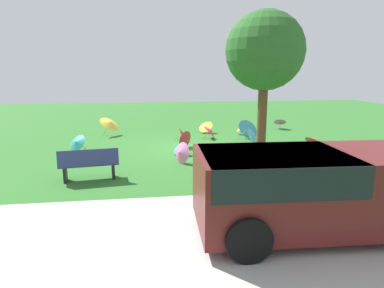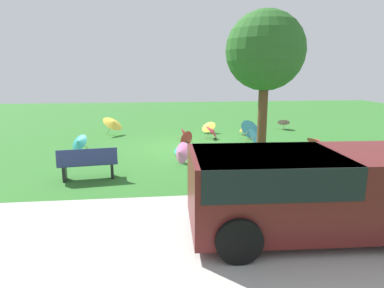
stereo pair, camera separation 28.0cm
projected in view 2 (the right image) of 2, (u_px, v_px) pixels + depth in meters
The scene contains 18 objects.
ground at pixel (192, 148), 13.29m from camera, with size 40.00×40.00×0.00m, color #2D6B28.
road_strip at pixel (237, 237), 6.15m from camera, with size 40.00×4.41×0.01m, color #B2AFA8.
van_dark at pixel (306, 186), 6.19m from camera, with size 4.68×2.28×1.53m.
park_bench at pixel (88, 163), 9.35m from camera, with size 1.65×0.69×0.90m.
shade_tree at pixel (265, 52), 10.51m from camera, with size 2.49×2.49×4.84m.
parasol_teal_0 at pixel (79, 142), 12.90m from camera, with size 0.87×0.85×0.63m.
parasol_yellow_0 at pixel (113, 123), 15.77m from camera, with size 1.24×1.26×0.94m.
parasol_red_0 at pixel (185, 134), 14.81m from camera, with size 0.59×0.61×0.55m.
parasol_blue_0 at pixel (251, 129), 14.89m from camera, with size 1.03×1.05×0.93m.
parasol_pink_2 at pixel (180, 153), 11.00m from camera, with size 0.76×0.76×0.73m.
parasol_yellow_1 at pixel (208, 126), 16.39m from camera, with size 0.92×0.93×0.60m.
parasol_teal_3 at pixel (180, 148), 12.14m from camera, with size 0.68×0.72×0.48m.
parasol_red_1 at pixel (317, 141), 12.56m from camera, with size 0.93×0.96×0.69m.
parasol_blue_1 at pixel (255, 136), 13.81m from camera, with size 0.74×0.77×0.71m.
parasol_red_3 at pixel (212, 131), 15.03m from camera, with size 0.71×0.80×0.68m.
parasol_pink_3 at pixel (284, 121), 17.47m from camera, with size 0.79×0.77×0.65m.
parasol_orange_1 at pixel (244, 127), 15.98m from camera, with size 0.61×0.64×0.59m.
parasol_red_6 at pixel (185, 139), 13.32m from camera, with size 0.68×0.66×0.69m.
Camera 2 is at (1.45, 12.87, 2.98)m, focal length 31.59 mm.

